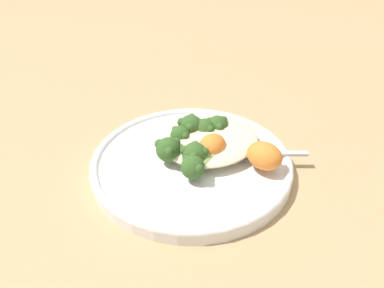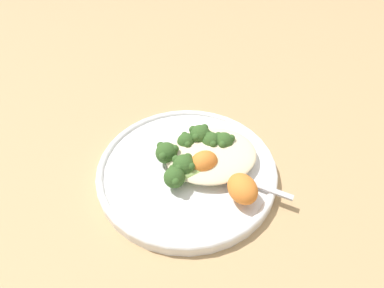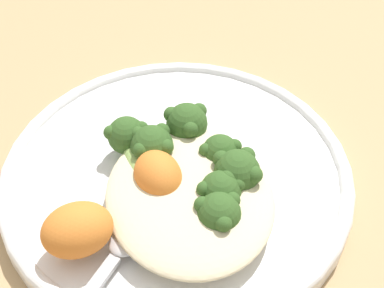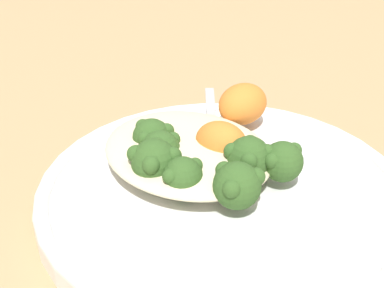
{
  "view_description": "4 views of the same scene",
  "coord_description": "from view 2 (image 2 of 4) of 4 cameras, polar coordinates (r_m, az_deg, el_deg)",
  "views": [
    {
      "loc": [
        0.27,
        0.32,
        0.35
      ],
      "look_at": [
        0.01,
        -0.01,
        0.05
      ],
      "focal_mm": 35.0,
      "sensor_mm": 36.0,
      "label": 1
    },
    {
      "loc": [
        0.07,
        0.3,
        0.38
      ],
      "look_at": [
        -0.01,
        -0.03,
        0.06
      ],
      "focal_mm": 28.0,
      "sensor_mm": 36.0,
      "label": 2
    },
    {
      "loc": [
        -0.3,
        0.03,
        0.35
      ],
      "look_at": [
        -0.01,
        -0.03,
        0.06
      ],
      "focal_mm": 50.0,
      "sensor_mm": 36.0,
      "label": 3
    },
    {
      "loc": [
        0.25,
        -0.26,
        0.26
      ],
      "look_at": [
        -0.02,
        -0.04,
        0.06
      ],
      "focal_mm": 50.0,
      "sensor_mm": 36.0,
      "label": 4
    }
  ],
  "objects": [
    {
      "name": "sweet_potato_chunk_1",
      "position": [
        0.46,
        2.33,
        -3.6
      ],
      "size": [
        0.05,
        0.05,
        0.04
      ],
      "primitive_type": "ellipsoid",
      "rotation": [
        0.0,
        0.0,
        0.26
      ],
      "color": "orange",
      "rests_on": "plate"
    },
    {
      "name": "broccoli_stalk_1",
      "position": [
        0.49,
        3.58,
        -0.67
      ],
      "size": [
        0.04,
        0.09,
        0.03
      ],
      "rotation": [
        0.0,
        0.0,
        4.43
      ],
      "color": "#8EB25B",
      "rests_on": "plate"
    },
    {
      "name": "quinoa_mound",
      "position": [
        0.49,
        3.61,
        -1.91
      ],
      "size": [
        0.15,
        0.13,
        0.02
      ],
      "primitive_type": "ellipsoid",
      "color": "beige",
      "rests_on": "plate"
    },
    {
      "name": "broccoli_stalk_4",
      "position": [
        0.48,
        -3.29,
        -2.36
      ],
      "size": [
        0.1,
        0.08,
        0.04
      ],
      "rotation": [
        0.0,
        0.0,
        5.69
      ],
      "color": "#8EB25B",
      "rests_on": "plate"
    },
    {
      "name": "broccoli_stalk_0",
      "position": [
        0.5,
        5.58,
        -0.62
      ],
      "size": [
        0.07,
        0.09,
        0.03
      ],
      "rotation": [
        0.0,
        0.0,
        4.05
      ],
      "color": "#8EB25B",
      "rests_on": "plate"
    },
    {
      "name": "ground_plane",
      "position": [
        0.49,
        -0.48,
        -7.05
      ],
      "size": [
        4.0,
        4.0,
        0.0
      ],
      "primitive_type": "plane",
      "color": "tan"
    },
    {
      "name": "broccoli_stalk_3",
      "position": [
        0.49,
        0.17,
        -1.12
      ],
      "size": [
        0.06,
        0.11,
        0.03
      ],
      "rotation": [
        0.0,
        0.0,
        5.1
      ],
      "color": "#8EB25B",
      "rests_on": "plate"
    },
    {
      "name": "spoon",
      "position": [
        0.47,
        9.54,
        -6.61
      ],
      "size": [
        0.1,
        0.08,
        0.01
      ],
      "rotation": [
        0.0,
        0.0,
        2.46
      ],
      "color": "#B7B7BC",
      "rests_on": "plate"
    },
    {
      "name": "plate",
      "position": [
        0.5,
        -0.41,
        -4.53
      ],
      "size": [
        0.29,
        0.29,
        0.02
      ],
      "color": "white",
      "rests_on": "ground_plane"
    },
    {
      "name": "sweet_potato_chunk_0",
      "position": [
        0.44,
        9.59,
        -8.38
      ],
      "size": [
        0.05,
        0.06,
        0.04
      ],
      "primitive_type": "ellipsoid",
      "rotation": [
        0.0,
        0.0,
        1.74
      ],
      "color": "orange",
      "rests_on": "plate"
    },
    {
      "name": "broccoli_stalk_5",
      "position": [
        0.46,
        -0.9,
        -4.2
      ],
      "size": [
        0.08,
        0.04,
        0.04
      ],
      "rotation": [
        0.0,
        0.0,
        6.07
      ],
      "color": "#8EB25B",
      "rests_on": "plate"
    },
    {
      "name": "broccoli_stalk_2",
      "position": [
        0.5,
        1.9,
        0.51
      ],
      "size": [
        0.04,
        0.12,
        0.04
      ],
      "rotation": [
        0.0,
        0.0,
        4.7
      ],
      "color": "#8EB25B",
      "rests_on": "plate"
    },
    {
      "name": "broccoli_stalk_6",
      "position": [
        0.45,
        -1.26,
        -5.93
      ],
      "size": [
        0.1,
        0.04,
        0.03
      ],
      "rotation": [
        0.0,
        0.0,
        6.46
      ],
      "color": "#8EB25B",
      "rests_on": "plate"
    }
  ]
}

